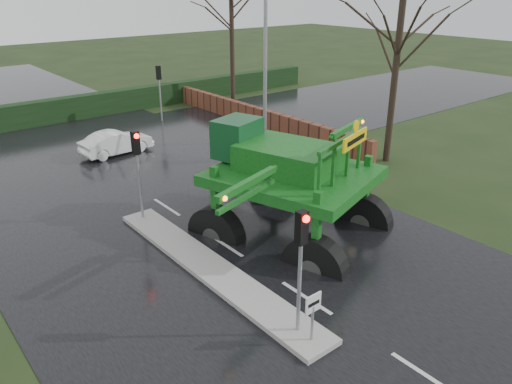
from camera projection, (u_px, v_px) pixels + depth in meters
ground at (306, 298)px, 14.34m from camera, size 140.00×140.00×0.00m
road_main at (144, 192)px, 21.49m from camera, size 14.00×80.00×0.02m
road_cross at (89, 157)px, 25.77m from camera, size 80.00×12.00×0.02m
median_island at (210, 268)px, 15.70m from camera, size 1.20×10.00×0.16m
hedge_row at (38, 113)px, 31.19m from camera, size 44.00×0.90×1.50m
brick_wall at (248, 114)px, 31.63m from camera, size 0.40×20.00×1.20m
keep_left_sign at (313, 310)px, 12.10m from camera, size 0.50×0.07×1.35m
traffic_signal_near at (301, 247)px, 11.86m from camera, size 0.26×0.33×3.52m
traffic_signal_mid at (137, 157)px, 17.93m from camera, size 0.26×0.33×3.52m
traffic_signal_far at (159, 81)px, 31.39m from camera, size 0.26×0.33×3.52m
street_light_right at (261, 32)px, 25.32m from camera, size 3.85×0.30×10.00m
tree_right_near at (397, 55)px, 23.26m from camera, size 5.60×5.60×9.64m
tree_right_far at (231, 11)px, 34.34m from camera, size 7.00×7.00×12.05m
crop_sprayer at (311, 191)px, 14.99m from camera, size 9.47×7.21×5.51m
white_sedan at (118, 154)px, 26.25m from camera, size 3.85×1.61×1.24m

